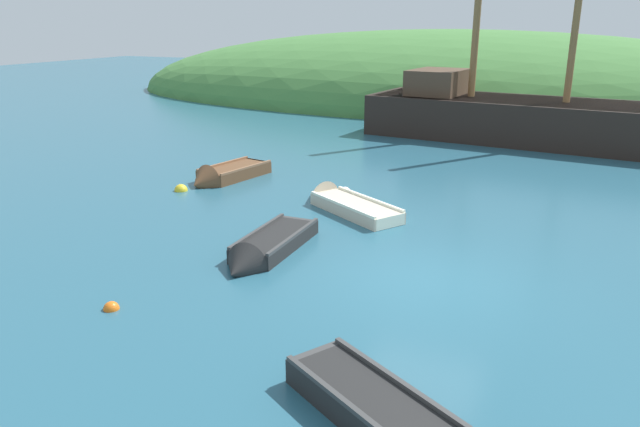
{
  "coord_description": "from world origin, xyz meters",
  "views": [
    {
      "loc": [
        2.6,
        -11.02,
        4.99
      ],
      "look_at": [
        -3.42,
        2.47,
        0.23
      ],
      "focal_mm": 33.77,
      "sensor_mm": 36.0,
      "label": 1
    }
  ],
  "objects_px": {
    "rowboat_near_dock": "(225,176)",
    "buoy_orange": "(111,309)",
    "buoy_white": "(345,192)",
    "rowboat_far": "(343,205)",
    "rowboat_center": "(265,251)",
    "buoy_yellow": "(181,191)",
    "sailing_ship": "(506,124)"
  },
  "relations": [
    {
      "from": "sailing_ship",
      "to": "rowboat_far",
      "type": "height_order",
      "value": "sailing_ship"
    },
    {
      "from": "rowboat_center",
      "to": "buoy_yellow",
      "type": "bearing_deg",
      "value": -127.03
    },
    {
      "from": "rowboat_far",
      "to": "buoy_white",
      "type": "relative_size",
      "value": 10.29
    },
    {
      "from": "rowboat_far",
      "to": "buoy_yellow",
      "type": "relative_size",
      "value": 8.73
    },
    {
      "from": "buoy_yellow",
      "to": "rowboat_center",
      "type": "bearing_deg",
      "value": -36.09
    },
    {
      "from": "sailing_ship",
      "to": "rowboat_center",
      "type": "height_order",
      "value": "sailing_ship"
    },
    {
      "from": "sailing_ship",
      "to": "buoy_orange",
      "type": "distance_m",
      "value": 20.24
    },
    {
      "from": "sailing_ship",
      "to": "buoy_white",
      "type": "bearing_deg",
      "value": -100.23
    },
    {
      "from": "rowboat_near_dock",
      "to": "buoy_yellow",
      "type": "bearing_deg",
      "value": -7.37
    },
    {
      "from": "buoy_white",
      "to": "buoy_yellow",
      "type": "relative_size",
      "value": 0.85
    },
    {
      "from": "rowboat_near_dock",
      "to": "rowboat_center",
      "type": "bearing_deg",
      "value": 51.45
    },
    {
      "from": "rowboat_near_dock",
      "to": "buoy_white",
      "type": "bearing_deg",
      "value": 104.98
    },
    {
      "from": "rowboat_near_dock",
      "to": "rowboat_far",
      "type": "height_order",
      "value": "rowboat_near_dock"
    },
    {
      "from": "rowboat_near_dock",
      "to": "rowboat_far",
      "type": "relative_size",
      "value": 0.9
    },
    {
      "from": "rowboat_far",
      "to": "rowboat_center",
      "type": "xyz_separation_m",
      "value": [
        -0.28,
        -3.94,
        0.0
      ]
    },
    {
      "from": "sailing_ship",
      "to": "rowboat_near_dock",
      "type": "relative_size",
      "value": 4.63
    },
    {
      "from": "sailing_ship",
      "to": "rowboat_center",
      "type": "xyz_separation_m",
      "value": [
        -2.95,
        -16.34,
        -0.56
      ]
    },
    {
      "from": "sailing_ship",
      "to": "rowboat_far",
      "type": "relative_size",
      "value": 4.18
    },
    {
      "from": "buoy_white",
      "to": "rowboat_far",
      "type": "bearing_deg",
      "value": -70.28
    },
    {
      "from": "buoy_yellow",
      "to": "buoy_orange",
      "type": "height_order",
      "value": "buoy_yellow"
    },
    {
      "from": "rowboat_center",
      "to": "buoy_orange",
      "type": "height_order",
      "value": "rowboat_center"
    },
    {
      "from": "sailing_ship",
      "to": "buoy_orange",
      "type": "relative_size",
      "value": 51.34
    },
    {
      "from": "sailing_ship",
      "to": "rowboat_near_dock",
      "type": "xyz_separation_m",
      "value": [
        -7.35,
        -11.13,
        -0.54
      ]
    },
    {
      "from": "buoy_white",
      "to": "sailing_ship",
      "type": "bearing_deg",
      "value": 73.45
    },
    {
      "from": "rowboat_center",
      "to": "buoy_orange",
      "type": "distance_m",
      "value": 3.67
    },
    {
      "from": "rowboat_far",
      "to": "buoy_white",
      "type": "height_order",
      "value": "rowboat_far"
    },
    {
      "from": "buoy_orange",
      "to": "rowboat_center",
      "type": "bearing_deg",
      "value": 69.71
    },
    {
      "from": "buoy_orange",
      "to": "buoy_white",
      "type": "bearing_deg",
      "value": 83.61
    },
    {
      "from": "rowboat_near_dock",
      "to": "buoy_orange",
      "type": "height_order",
      "value": "rowboat_near_dock"
    },
    {
      "from": "sailing_ship",
      "to": "buoy_orange",
      "type": "xyz_separation_m",
      "value": [
        -4.23,
        -19.78,
        -0.67
      ]
    },
    {
      "from": "sailing_ship",
      "to": "rowboat_center",
      "type": "bearing_deg",
      "value": -93.92
    },
    {
      "from": "rowboat_far",
      "to": "buoy_orange",
      "type": "bearing_deg",
      "value": 109.86
    }
  ]
}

